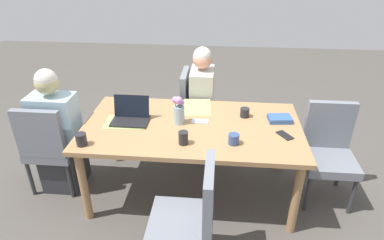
{
  "coord_description": "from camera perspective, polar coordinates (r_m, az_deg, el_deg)",
  "views": [
    {
      "loc": [
        -0.23,
        2.52,
        2.15
      ],
      "look_at": [
        0.0,
        0.0,
        0.77
      ],
      "focal_mm": 31.37,
      "sensor_mm": 36.0,
      "label": 1
    }
  ],
  "objects": [
    {
      "name": "ground_plane",
      "position": [
        3.32,
        0.0,
        -11.83
      ],
      "size": [
        10.0,
        10.0,
        0.0
      ],
      "primitive_type": "plane",
      "color": "#4C4742"
    },
    {
      "name": "dining_table",
      "position": [
        2.94,
        0.0,
        -2.12
      ],
      "size": [
        1.88,
        1.02,
        0.72
      ],
      "color": "#9E754C",
      "rests_on": "ground_plane"
    },
    {
      "name": "chair_head_right_left_near",
      "position": [
        3.32,
        -23.11,
        -3.82
      ],
      "size": [
        0.44,
        0.44,
        0.9
      ],
      "color": "slate",
      "rests_on": "ground_plane"
    },
    {
      "name": "person_head_right_left_near",
      "position": [
        3.34,
        -21.73,
        -2.82
      ],
      "size": [
        0.4,
        0.36,
        1.19
      ],
      "color": "#2D2D33",
      "rests_on": "ground_plane"
    },
    {
      "name": "chair_near_left_mid",
      "position": [
        3.74,
        0.57,
        2.33
      ],
      "size": [
        0.44,
        0.44,
        0.9
      ],
      "color": "slate",
      "rests_on": "ground_plane"
    },
    {
      "name": "person_near_left_mid",
      "position": [
        3.67,
        1.66,
        2.26
      ],
      "size": [
        0.36,
        0.4,
        1.19
      ],
      "color": "#2D2D33",
      "rests_on": "ground_plane"
    },
    {
      "name": "chair_far_left_far",
      "position": [
        2.36,
        -0.14,
        -15.79
      ],
      "size": [
        0.44,
        0.44,
        0.9
      ],
      "color": "slate",
      "rests_on": "ground_plane"
    },
    {
      "name": "chair_head_left_right_near",
      "position": [
        3.25,
        22.24,
        -4.44
      ],
      "size": [
        0.44,
        0.44,
        0.9
      ],
      "color": "slate",
      "rests_on": "ground_plane"
    },
    {
      "name": "flower_vase",
      "position": [
        2.88,
        -2.24,
        1.67
      ],
      "size": [
        0.11,
        0.1,
        0.26
      ],
      "color": "#8EA8B7",
      "rests_on": "dining_table"
    },
    {
      "name": "placemat_head_right_left_near",
      "position": [
        3.01,
        -11.17,
        -0.33
      ],
      "size": [
        0.38,
        0.29,
        0.0
      ],
      "primitive_type": "cube",
      "rotation": [
        0.0,
        0.0,
        3.22
      ],
      "color": "#9EBC66",
      "rests_on": "dining_table"
    },
    {
      "name": "placemat_near_left_mid",
      "position": [
        3.21,
        0.86,
        2.21
      ],
      "size": [
        0.29,
        0.38,
        0.0
      ],
      "primitive_type": "cube",
      "rotation": [
        0.0,
        0.0,
        1.65
      ],
      "color": "#9EBC66",
      "rests_on": "dining_table"
    },
    {
      "name": "laptop_head_right_left_near",
      "position": [
        3.0,
        -10.39,
        0.6
      ],
      "size": [
        0.32,
        0.22,
        0.21
      ],
      "color": "black",
      "rests_on": "dining_table"
    },
    {
      "name": "coffee_mug_near_left",
      "position": [
        2.65,
        7.11,
        -3.23
      ],
      "size": [
        0.09,
        0.09,
        0.08
      ],
      "primitive_type": "cylinder",
      "color": "#33477A",
      "rests_on": "dining_table"
    },
    {
      "name": "coffee_mug_near_right",
      "position": [
        2.75,
        -18.31,
        -3.15
      ],
      "size": [
        0.08,
        0.08,
        0.1
      ],
      "primitive_type": "cylinder",
      "color": "#232328",
      "rests_on": "dining_table"
    },
    {
      "name": "coffee_mug_centre_left",
      "position": [
        2.62,
        -1.49,
        -3.05
      ],
      "size": [
        0.08,
        0.08,
        0.11
      ],
      "primitive_type": "cylinder",
      "color": "#232328",
      "rests_on": "dining_table"
    },
    {
      "name": "coffee_mug_centre_right",
      "position": [
        3.06,
        8.95,
        1.26
      ],
      "size": [
        0.08,
        0.08,
        0.08
      ],
      "primitive_type": "cylinder",
      "color": "#232328",
      "rests_on": "dining_table"
    },
    {
      "name": "book_red_cover",
      "position": [
        3.06,
        14.7,
        0.2
      ],
      "size": [
        0.21,
        0.16,
        0.04
      ],
      "primitive_type": "cube",
      "rotation": [
        0.0,
        0.0,
        0.11
      ],
      "color": "#335693",
      "rests_on": "dining_table"
    },
    {
      "name": "phone_black",
      "position": [
        2.85,
        15.5,
        -2.52
      ],
      "size": [
        0.14,
        0.17,
        0.01
      ],
      "primitive_type": "cube",
      "rotation": [
        0.0,
        0.0,
        2.13
      ],
      "color": "black",
      "rests_on": "dining_table"
    },
    {
      "name": "phone_silver",
      "position": [
        2.96,
        1.37,
        -0.22
      ],
      "size": [
        0.15,
        0.07,
        0.01
      ],
      "primitive_type": "cube",
      "rotation": [
        0.0,
        0.0,
        3.13
      ],
      "color": "silver",
      "rests_on": "dining_table"
    }
  ]
}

